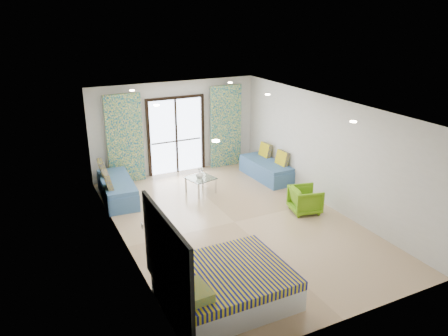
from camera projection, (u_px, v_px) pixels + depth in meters
name	position (u px, v px, depth m)	size (l,w,h in m)	color
floor	(235.00, 222.00, 10.05)	(5.00, 7.50, 0.01)	#A28361
ceiling	(236.00, 107.00, 9.12)	(5.00, 7.50, 0.01)	silver
wall_back	(176.00, 128.00, 12.74)	(5.00, 0.01, 2.70)	silver
wall_front	(353.00, 245.00, 6.43)	(5.00, 0.01, 2.70)	silver
wall_left	(122.00, 186.00, 8.55)	(0.01, 7.50, 2.70)	silver
wall_right	(326.00, 152.00, 10.62)	(0.01, 7.50, 2.70)	silver
balcony_door	(176.00, 131.00, 12.75)	(1.76, 0.08, 2.28)	black
balcony_rail	(176.00, 141.00, 12.86)	(1.52, 0.03, 0.04)	#595451
curtain_left	(125.00, 139.00, 11.98)	(1.00, 0.10, 2.50)	white
curtain_right	(226.00, 126.00, 13.27)	(1.00, 0.10, 2.50)	white
downlight_a	(216.00, 141.00, 6.87)	(0.12, 0.12, 0.02)	#FFE0B2
downlight_b	(353.00, 122.00, 8.03)	(0.12, 0.12, 0.02)	#FFE0B2
downlight_c	(157.00, 105.00, 9.39)	(0.12, 0.12, 0.02)	#FFE0B2
downlight_d	(268.00, 94.00, 10.55)	(0.12, 0.12, 0.02)	#FFE0B2
downlight_e	(132.00, 90.00, 11.08)	(0.12, 0.12, 0.02)	#FFE0B2
downlight_f	(230.00, 83.00, 12.24)	(0.12, 0.12, 0.02)	#FFE0B2
headboard	(166.00, 260.00, 6.59)	(0.06, 2.10, 1.50)	black
switch_plate	(142.00, 226.00, 7.64)	(0.02, 0.10, 0.10)	silver
bed	(224.00, 285.00, 7.26)	(2.08, 1.70, 0.72)	silver
daybed_left	(117.00, 188.00, 11.15)	(0.88, 1.98, 0.96)	#3D6493
daybed_right	(266.00, 169.00, 12.58)	(0.79, 1.86, 0.90)	#3D6493
coffee_table	(201.00, 179.00, 11.52)	(0.79, 0.79, 0.75)	silver
vase	(200.00, 175.00, 11.43)	(0.20, 0.21, 0.20)	white
armchair	(305.00, 199.00, 10.45)	(0.67, 0.63, 0.69)	#66A114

